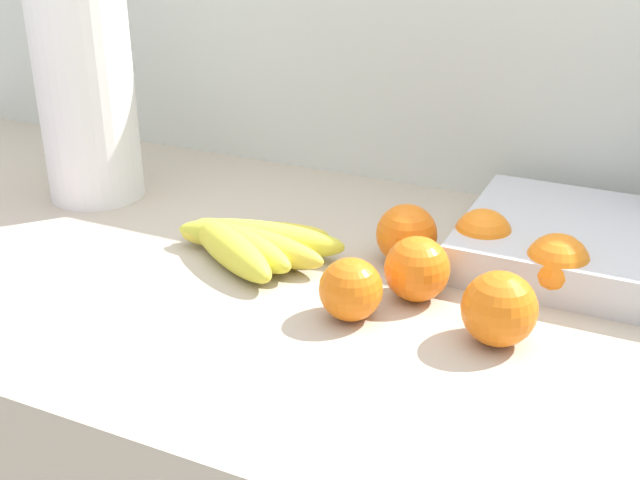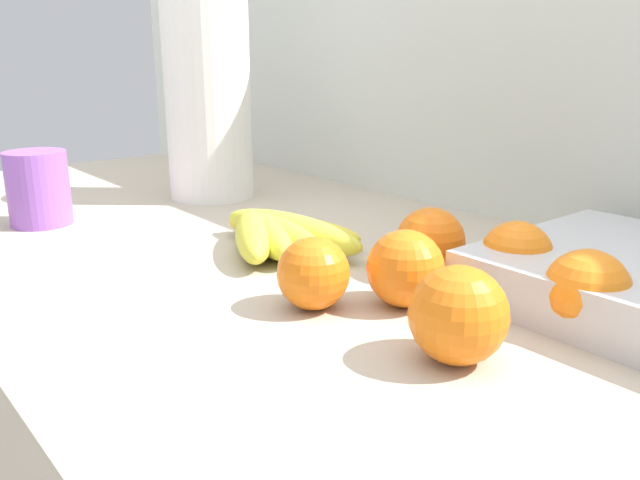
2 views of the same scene
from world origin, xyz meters
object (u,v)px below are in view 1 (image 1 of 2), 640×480
orange_front (557,265)px  orange_far_right (499,309)px  banana_bunch (248,243)px  orange_back_left (418,267)px  orange_center (482,238)px  orange_back_right (351,289)px  paper_towel_roll (86,93)px  orange_right (407,234)px

orange_front → orange_far_right: bearing=-105.0°
banana_bunch → orange_back_left: orange_back_left is taller
orange_far_right → orange_front: (0.03, 0.12, -0.00)m
orange_center → orange_back_right: orange_center is taller
orange_back_right → paper_towel_roll: size_ratio=0.20×
orange_right → paper_towel_roll: 0.48m
banana_bunch → paper_towel_roll: paper_towel_roll is taller
orange_back_left → orange_back_right: orange_back_left is taller
orange_center → orange_right: (-0.08, -0.03, 0.00)m
orange_right → orange_back_right: (-0.01, -0.14, -0.00)m
banana_bunch → orange_back_left: size_ratio=3.01×
orange_right → orange_center: bearing=19.7°
paper_towel_roll → orange_far_right: bearing=-13.6°
banana_bunch → orange_back_right: orange_back_right is taller
orange_far_right → orange_back_left: (-0.10, 0.05, -0.00)m
orange_front → paper_towel_roll: bearing=177.8°
orange_back_left → orange_front: bearing=27.0°
orange_right → orange_back_left: (0.04, -0.07, -0.00)m
orange_center → orange_front: (0.09, -0.04, 0.00)m
orange_back_left → paper_towel_roll: paper_towel_roll is taller
orange_far_right → orange_back_right: size_ratio=1.13×
orange_right → paper_towel_roll: bearing=177.8°
orange_back_left → orange_back_right: bearing=-123.4°
orange_right → paper_towel_roll: paper_towel_roll is taller
orange_front → orange_right: bearing=177.8°
orange_far_right → orange_back_left: size_ratio=1.05×
banana_bunch → orange_far_right: size_ratio=2.86×
banana_bunch → orange_right: bearing=22.0°
orange_back_right → paper_towel_roll: 0.50m
orange_right → paper_towel_roll: size_ratio=0.22×
orange_front → orange_right: (-0.17, 0.01, 0.00)m
orange_far_right → orange_right: 0.19m
banana_bunch → orange_front: 0.35m
orange_far_right → paper_towel_roll: 0.63m
orange_far_right → banana_bunch: bearing=169.4°
banana_bunch → paper_towel_roll: size_ratio=0.66×
orange_far_right → orange_back_left: bearing=151.6°
orange_back_left → banana_bunch: bearing=178.8°
orange_center → orange_far_right: size_ratio=0.93×
banana_bunch → orange_center: 0.27m
banana_bunch → orange_center: (0.25, 0.10, 0.01)m
orange_right → orange_far_right: bearing=-42.6°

